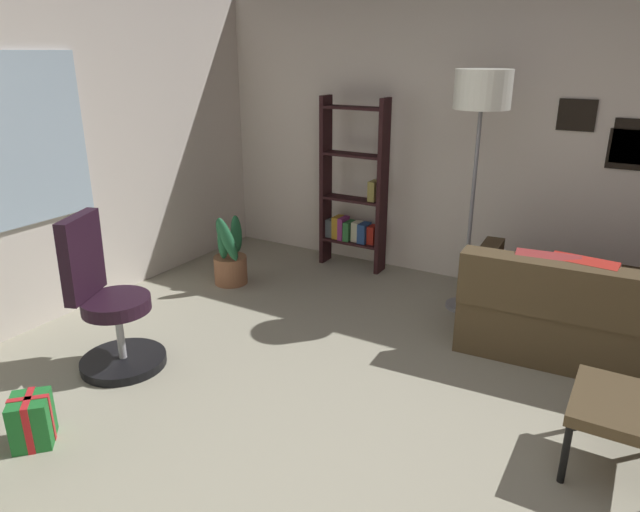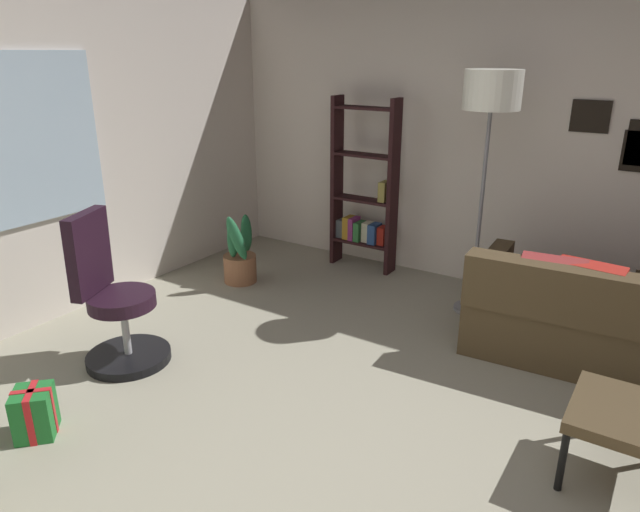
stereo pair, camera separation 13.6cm
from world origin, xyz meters
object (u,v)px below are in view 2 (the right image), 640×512
(footstool, at_px, (621,418))
(office_chair, at_px, (114,307))
(gift_box_green, at_px, (35,413))
(bookshelf, at_px, (364,197))
(couch, at_px, (638,322))
(floor_lamp, at_px, (491,105))
(potted_plant, at_px, (239,256))

(footstool, height_order, office_chair, office_chair)
(gift_box_green, relative_size, bookshelf, 0.18)
(office_chair, distance_m, bookshelf, 2.56)
(couch, xyz_separation_m, bookshelf, (0.53, 2.43, 0.43))
(footstool, bearing_deg, office_chair, 101.11)
(floor_lamp, bearing_deg, couch, -95.96)
(office_chair, bearing_deg, floor_lamp, -39.92)
(couch, bearing_deg, office_chair, 123.79)
(couch, bearing_deg, floor_lamp, 84.04)
(gift_box_green, bearing_deg, bookshelf, -4.12)
(gift_box_green, bearing_deg, footstool, -63.25)
(couch, distance_m, gift_box_green, 3.82)
(gift_box_green, xyz_separation_m, potted_plant, (2.32, 0.52, 0.11))
(couch, xyz_separation_m, gift_box_green, (-2.74, 2.66, -0.13))
(office_chair, height_order, potted_plant, office_chair)
(potted_plant, bearing_deg, floor_lamp, -74.66)
(footstool, relative_size, gift_box_green, 1.86)
(gift_box_green, distance_m, potted_plant, 2.38)
(couch, height_order, gift_box_green, couch)
(couch, height_order, floor_lamp, floor_lamp)
(bookshelf, bearing_deg, footstool, -127.68)
(footstool, height_order, gift_box_green, footstool)
(couch, relative_size, office_chair, 1.92)
(footstool, distance_m, gift_box_green, 3.03)
(couch, distance_m, footstool, 1.38)
(gift_box_green, distance_m, floor_lamp, 3.55)
(gift_box_green, relative_size, potted_plant, 0.42)
(couch, height_order, bookshelf, bookshelf)
(couch, xyz_separation_m, floor_lamp, (0.12, 1.19, 1.37))
(potted_plant, bearing_deg, gift_box_green, -167.36)
(gift_box_green, relative_size, floor_lamp, 0.15)
(couch, height_order, office_chair, office_chair)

